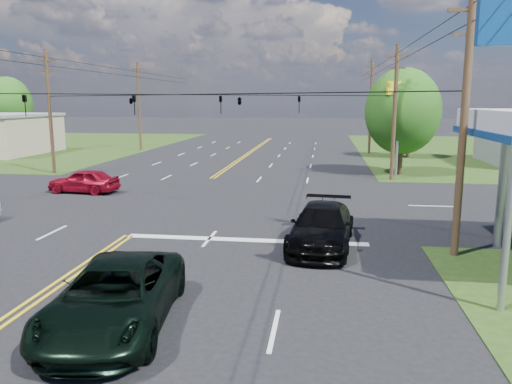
# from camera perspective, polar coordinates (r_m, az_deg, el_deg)

# --- Properties ---
(ground) EXTENTS (280.00, 280.00, 0.00)m
(ground) POSITION_cam_1_polar(r_m,az_deg,el_deg) (29.30, -8.48, -0.86)
(ground) COLOR black
(ground) RESTS_ON ground
(stop_bar) EXTENTS (10.00, 0.50, 0.02)m
(stop_bar) POSITION_cam_1_polar(r_m,az_deg,el_deg) (20.62, -1.25, -5.54)
(stop_bar) COLOR silver
(stop_bar) RESTS_ON ground
(pole_se) EXTENTS (1.60, 0.28, 9.50)m
(pole_se) POSITION_cam_1_polar(r_m,az_deg,el_deg) (19.22, 22.66, 7.38)
(pole_se) COLOR #41311B
(pole_se) RESTS_ON ground
(pole_nw) EXTENTS (1.60, 0.28, 9.50)m
(pole_nw) POSITION_cam_1_polar(r_m,az_deg,el_deg) (42.25, -22.49, 8.60)
(pole_nw) COLOR #41311B
(pole_nw) RESTS_ON ground
(pole_ne) EXTENTS (1.60, 0.28, 9.50)m
(pole_ne) POSITION_cam_1_polar(r_m,az_deg,el_deg) (36.91, 15.56, 8.86)
(pole_ne) COLOR #41311B
(pole_ne) RESTS_ON ground
(pole_left_far) EXTENTS (1.60, 0.28, 10.00)m
(pole_left_far) POSITION_cam_1_polar(r_m,az_deg,el_deg) (59.46, -13.22, 9.65)
(pole_left_far) COLOR #41311B
(pole_left_far) RESTS_ON ground
(pole_right_far) EXTENTS (1.60, 0.28, 10.00)m
(pole_right_far) POSITION_cam_1_polar(r_m,az_deg,el_deg) (55.79, 12.98, 9.62)
(pole_right_far) COLOR #41311B
(pole_right_far) RESTS_ON ground
(span_wire_signals) EXTENTS (26.00, 18.00, 1.13)m
(span_wire_signals) POSITION_cam_1_polar(r_m,az_deg,el_deg) (28.75, -8.80, 10.94)
(span_wire_signals) COLOR black
(span_wire_signals) RESTS_ON ground
(power_lines) EXTENTS (26.04, 100.00, 0.64)m
(power_lines) POSITION_cam_1_polar(r_m,az_deg,el_deg) (27.00, -10.21, 16.49)
(power_lines) COLOR black
(power_lines) RESTS_ON ground
(tree_right_a) EXTENTS (5.70, 5.70, 8.18)m
(tree_right_a) POSITION_cam_1_polar(r_m,az_deg,el_deg) (40.02, 16.42, 8.84)
(tree_right_a) COLOR #41311B
(tree_right_a) RESTS_ON ground
(tree_right_b) EXTENTS (4.94, 4.94, 7.09)m
(tree_right_b) POSITION_cam_1_polar(r_m,az_deg,el_deg) (52.27, 17.19, 8.35)
(tree_right_b) COLOR #41311B
(tree_right_b) RESTS_ON ground
(tree_far_l) EXTENTS (6.08, 6.08, 8.72)m
(tree_far_l) POSITION_cam_1_polar(r_m,az_deg,el_deg) (71.83, -26.53, 8.94)
(tree_far_l) COLOR #41311B
(tree_far_l) RESTS_ON ground
(pickup_dkgreen) EXTENTS (3.35, 6.16, 1.64)m
(pickup_dkgreen) POSITION_cam_1_polar(r_m,az_deg,el_deg) (13.31, -15.79, -11.34)
(pickup_dkgreen) COLOR black
(pickup_dkgreen) RESTS_ON ground
(suv_black) EXTENTS (2.85, 5.86, 1.64)m
(suv_black) POSITION_cam_1_polar(r_m,az_deg,el_deg) (19.68, 7.53, -3.93)
(suv_black) COLOR black
(suv_black) RESTS_ON ground
(sedan_red) EXTENTS (4.49, 2.13, 1.48)m
(sedan_red) POSITION_cam_1_polar(r_m,az_deg,el_deg) (32.88, -19.09, 1.22)
(sedan_red) COLOR maroon
(sedan_red) RESTS_ON ground
(polesign_ne) EXTENTS (1.95, 0.83, 7.16)m
(polesign_ne) POSITION_cam_1_polar(r_m,az_deg,el_deg) (37.95, 16.05, 9.69)
(polesign_ne) COLOR #A5A5AA
(polesign_ne) RESTS_ON ground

